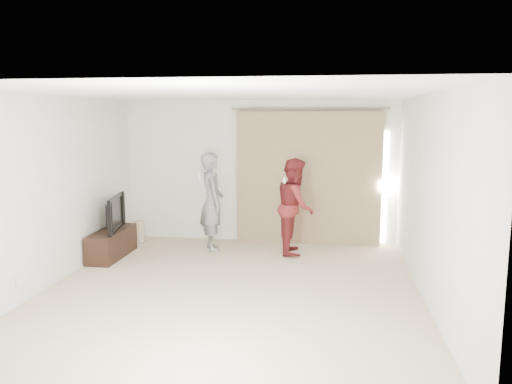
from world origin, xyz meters
TOP-DOWN VIEW (x-y plane):
  - floor at (0.00, 0.00)m, footprint 5.50×5.50m
  - wall_back at (0.00, 2.75)m, footprint 5.00×0.04m
  - wall_left at (-2.50, -0.00)m, footprint 0.04×5.50m
  - ceiling at (0.00, 0.00)m, footprint 5.00×5.50m
  - curtain at (0.91, 2.68)m, footprint 2.80×0.11m
  - tv_console at (-2.27, 1.30)m, footprint 0.41×1.18m
  - tv at (-2.27, 1.30)m, footprint 0.31×1.01m
  - scratching_post at (-2.10, 2.11)m, footprint 0.33×0.33m
  - person_man at (-0.72, 2.00)m, footprint 0.62×0.73m
  - person_woman at (0.72, 2.00)m, footprint 0.67×0.83m

SIDE VIEW (x-z plane):
  - floor at x=0.00m, z-range 0.00..0.00m
  - scratching_post at x=-2.10m, z-range -0.04..0.40m
  - tv_console at x=-2.27m, z-range 0.00..0.45m
  - tv at x=-2.27m, z-range 0.45..1.03m
  - person_woman at x=0.72m, z-range 0.00..1.62m
  - person_man at x=-0.72m, z-range 0.00..1.70m
  - curtain at x=0.91m, z-range -0.02..2.43m
  - wall_left at x=-2.50m, z-range 0.00..2.60m
  - wall_back at x=0.00m, z-range 0.00..2.60m
  - ceiling at x=0.00m, z-range 2.60..2.60m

